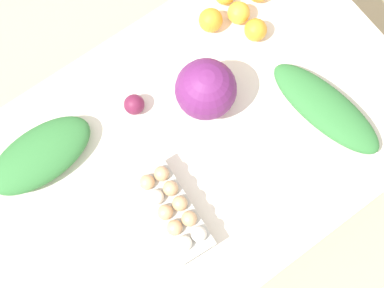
# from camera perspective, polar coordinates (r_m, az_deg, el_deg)

# --- Properties ---
(ground_plane) EXTENTS (8.00, 8.00, 0.00)m
(ground_plane) POSITION_cam_1_polar(r_m,az_deg,el_deg) (2.29, 0.00, -5.45)
(ground_plane) COLOR #C6B289
(dining_table) EXTENTS (1.38, 0.86, 0.75)m
(dining_table) POSITION_cam_1_polar(r_m,az_deg,el_deg) (1.65, 0.00, -1.17)
(dining_table) COLOR silver
(dining_table) RESTS_ON ground_plane
(cabbage_purple) EXTENTS (0.18, 0.18, 0.18)m
(cabbage_purple) POSITION_cam_1_polar(r_m,az_deg,el_deg) (1.52, 1.48, 5.85)
(cabbage_purple) COLOR #6B2366
(cabbage_purple) RESTS_ON dining_table
(egg_carton) EXTENTS (0.12, 0.29, 0.09)m
(egg_carton) POSITION_cam_1_polar(r_m,az_deg,el_deg) (1.47, -2.04, -7.01)
(egg_carton) COLOR #B7B7B2
(egg_carton) RESTS_ON dining_table
(greens_bunch_chard) EXTENTS (0.20, 0.40, 0.06)m
(greens_bunch_chard) POSITION_cam_1_polar(r_m,az_deg,el_deg) (1.60, 14.06, 3.74)
(greens_bunch_chard) COLOR #337538
(greens_bunch_chard) RESTS_ON dining_table
(greens_bunch_dandelion) EXTENTS (0.32, 0.17, 0.08)m
(greens_bunch_dandelion) POSITION_cam_1_polar(r_m,az_deg,el_deg) (1.57, -15.86, -1.16)
(greens_bunch_dandelion) COLOR #337538
(greens_bunch_dandelion) RESTS_ON dining_table
(beet_root) EXTENTS (0.06, 0.06, 0.06)m
(beet_root) POSITION_cam_1_polar(r_m,az_deg,el_deg) (1.57, -6.19, 4.21)
(beet_root) COLOR maroon
(beet_root) RESTS_ON dining_table
(orange_2) EXTENTS (0.07, 0.07, 0.07)m
(orange_2) POSITION_cam_1_polar(r_m,az_deg,el_deg) (1.69, 5.00, 13.77)
(orange_2) COLOR #F9A833
(orange_2) RESTS_ON dining_table
(orange_3) EXTENTS (0.07, 0.07, 0.07)m
(orange_3) POSITION_cam_1_polar(r_m,az_deg,el_deg) (1.67, 6.80, 12.00)
(orange_3) COLOR orange
(orange_3) RESTS_ON dining_table
(orange_5) EXTENTS (0.07, 0.07, 0.07)m
(orange_5) POSITION_cam_1_polar(r_m,az_deg,el_deg) (1.67, 2.00, 13.07)
(orange_5) COLOR orange
(orange_5) RESTS_ON dining_table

